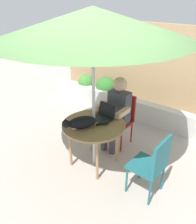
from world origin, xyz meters
TOP-DOWN VIEW (x-y plane):
  - ground_plane at (0.00, 0.00)m, footprint 14.00×14.00m
  - fence_back at (0.00, 2.43)m, footprint 5.44×0.08m
  - planter_wall_low at (0.00, 1.68)m, footprint 4.90×0.20m
  - patio_table at (0.00, 0.00)m, footprint 0.91×0.91m
  - patio_umbrella at (0.00, 0.00)m, footprint 2.40×2.40m
  - chair_occupied at (0.00, 0.76)m, footprint 0.40×0.40m
  - chair_empty at (0.97, -0.05)m, footprint 0.42×0.42m
  - person_seated at (0.00, 0.60)m, footprint 0.48×0.48m
  - laptop at (0.02, 0.24)m, footprint 0.33×0.28m
  - cat at (-0.07, -0.20)m, footprint 0.44×0.54m
  - potted_plant_near_fence at (-1.66, 1.82)m, footprint 0.39×0.39m
  - potted_plant_by_chair at (-1.13, 1.90)m, footprint 0.48×0.48m

SIDE VIEW (x-z plane):
  - ground_plane at x=0.00m, z-range 0.00..0.00m
  - planter_wall_low at x=0.00m, z-range 0.00..0.41m
  - potted_plant_near_fence at x=-1.66m, z-range 0.02..0.64m
  - potted_plant_by_chair at x=-1.13m, z-range 0.02..0.67m
  - chair_occupied at x=0.00m, z-range 0.07..0.95m
  - chair_empty at x=0.97m, z-range 0.07..0.95m
  - patio_table at x=0.00m, z-range 0.29..0.99m
  - person_seated at x=0.00m, z-range 0.07..1.29m
  - laptop at x=0.02m, z-range 0.66..0.88m
  - cat at x=-0.07m, z-range 0.70..0.87m
  - fence_back at x=0.00m, z-range 0.00..1.84m
  - patio_umbrella at x=0.00m, z-range 0.94..3.19m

